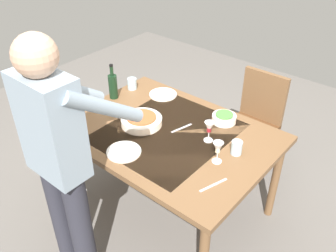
{
  "coord_description": "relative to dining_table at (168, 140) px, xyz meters",
  "views": [
    {
      "loc": [
        -1.37,
        1.64,
        2.25
      ],
      "look_at": [
        0.0,
        0.0,
        0.81
      ],
      "focal_mm": 39.02,
      "sensor_mm": 36.0,
      "label": 1
    }
  ],
  "objects": [
    {
      "name": "ground_plane",
      "position": [
        0.0,
        0.0,
        -0.69
      ],
      "size": [
        6.0,
        6.0,
        0.0
      ],
      "primitive_type": "plane",
      "color": "#66605B"
    },
    {
      "name": "water_cup_far_left",
      "position": [
        -0.5,
        -0.1,
        0.12
      ],
      "size": [
        0.07,
        0.07,
        0.1
      ],
      "primitive_type": "cylinder",
      "color": "silver",
      "rests_on": "dining_table"
    },
    {
      "name": "wine_glass_right",
      "position": [
        -0.45,
        0.05,
        0.17
      ],
      "size": [
        0.07,
        0.07,
        0.15
      ],
      "color": "white",
      "rests_on": "dining_table"
    },
    {
      "name": "dinner_plate_near",
      "position": [
        0.07,
        0.37,
        0.08
      ],
      "size": [
        0.23,
        0.23,
        0.01
      ],
      "primitive_type": "cylinder",
      "color": "white",
      "rests_on": "dining_table"
    },
    {
      "name": "person_server",
      "position": [
        0.12,
        0.8,
        0.27
      ],
      "size": [
        0.42,
        0.61,
        1.69
      ],
      "color": "#2D2D38",
      "rests_on": "ground_plane"
    },
    {
      "name": "dining_table",
      "position": [
        0.0,
        0.0,
        0.0
      ],
      "size": [
        1.48,
        1.08,
        0.76
      ],
      "color": "brown",
      "rests_on": "ground_plane"
    },
    {
      "name": "dinner_plate_far",
      "position": [
        0.38,
        -0.39,
        0.08
      ],
      "size": [
        0.23,
        0.23,
        0.01
      ],
      "primitive_type": "cylinder",
      "color": "white",
      "rests_on": "dining_table"
    },
    {
      "name": "wine_bottle",
      "position": [
        0.66,
        -0.09,
        0.18
      ],
      "size": [
        0.07,
        0.07,
        0.3
      ],
      "color": "black",
      "rests_on": "dining_table"
    },
    {
      "name": "wine_glass_left",
      "position": [
        -0.28,
        -0.1,
        0.17
      ],
      "size": [
        0.07,
        0.07,
        0.15
      ],
      "color": "white",
      "rests_on": "dining_table"
    },
    {
      "name": "table_knife",
      "position": [
        -0.56,
        0.25,
        0.07
      ],
      "size": [
        0.07,
        0.19,
        0.0
      ],
      "primitive_type": "cube",
      "rotation": [
        0.0,
        0.0,
        -0.31
      ],
      "color": "silver",
      "rests_on": "dining_table"
    },
    {
      "name": "chair_near",
      "position": [
        -0.23,
        -0.92,
        -0.16
      ],
      "size": [
        0.4,
        0.4,
        0.91
      ],
      "color": "#523019",
      "rests_on": "ground_plane"
    },
    {
      "name": "table_fork",
      "position": [
        -0.05,
        -0.1,
        0.07
      ],
      "size": [
        0.06,
        0.18,
        0.0
      ],
      "primitive_type": "cube",
      "rotation": [
        0.0,
        0.0,
        -0.25
      ],
      "color": "silver",
      "rests_on": "dining_table"
    },
    {
      "name": "serving_bowl_pasta",
      "position": [
        0.21,
        0.05,
        0.1
      ],
      "size": [
        0.3,
        0.3,
        0.07
      ],
      "color": "white",
      "rests_on": "dining_table"
    },
    {
      "name": "water_cup_near_right",
      "position": [
        0.61,
        0.1,
        0.12
      ],
      "size": [
        0.06,
        0.06,
        0.1
      ],
      "primitive_type": "cylinder",
      "color": "silver",
      "rests_on": "dining_table"
    },
    {
      "name": "water_cup_near_left",
      "position": [
        0.65,
        -0.3,
        0.12
      ],
      "size": [
        0.08,
        0.08,
        0.1
      ],
      "primitive_type": "cylinder",
      "color": "silver",
      "rests_on": "dining_table"
    },
    {
      "name": "side_bowl_salad",
      "position": [
        -0.23,
        -0.37,
        0.1
      ],
      "size": [
        0.18,
        0.18,
        0.07
      ],
      "color": "white",
      "rests_on": "dining_table"
    }
  ]
}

